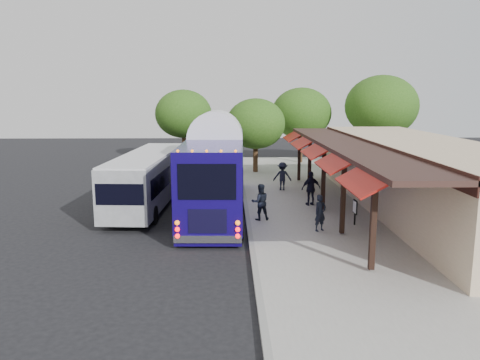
% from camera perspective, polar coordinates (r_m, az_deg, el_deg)
% --- Properties ---
extents(ground, '(90.00, 90.00, 0.00)m').
position_cam_1_polar(ground, '(19.17, 1.12, -7.19)').
color(ground, black).
rests_on(ground, ground).
extents(sidewalk, '(10.00, 40.00, 0.15)m').
position_cam_1_polar(sidewalk, '(23.69, 12.91, -3.84)').
color(sidewalk, '#9E9B93').
rests_on(sidewalk, ground).
extents(curb, '(0.20, 40.00, 0.16)m').
position_cam_1_polar(curb, '(22.99, 0.83, -4.01)').
color(curb, gray).
rests_on(curb, ground).
extents(station_shelter, '(8.15, 20.00, 3.60)m').
position_cam_1_polar(station_shelter, '(24.39, 20.80, 0.40)').
color(station_shelter, tan).
rests_on(station_shelter, ground).
extents(coach_bus, '(2.97, 12.53, 3.98)m').
position_cam_1_polar(coach_bus, '(23.34, -2.91, 1.37)').
color(coach_bus, '#14075C').
rests_on(coach_bus, ground).
extents(city_bus, '(2.85, 10.48, 2.79)m').
position_cam_1_polar(city_bus, '(24.92, -11.12, 0.37)').
color(city_bus, gray).
rests_on(city_bus, ground).
extents(ped_a, '(0.67, 0.60, 1.54)m').
position_cam_1_polar(ped_a, '(19.83, 9.75, -3.98)').
color(ped_a, black).
rests_on(ped_a, sidewalk).
extents(ped_b, '(0.89, 0.75, 1.66)m').
position_cam_1_polar(ped_b, '(21.26, 2.48, -2.69)').
color(ped_b, black).
rests_on(ped_b, sidewalk).
extents(ped_c, '(1.12, 0.70, 1.77)m').
position_cam_1_polar(ped_c, '(24.31, 8.65, -1.01)').
color(ped_c, black).
rests_on(ped_c, sidewalk).
extents(ped_d, '(1.12, 0.69, 1.67)m').
position_cam_1_polar(ped_d, '(28.02, 5.19, 0.47)').
color(ped_d, black).
rests_on(ped_d, sidewalk).
extents(sign_board, '(0.07, 0.51, 1.11)m').
position_cam_1_polar(sign_board, '(21.03, 13.85, -3.36)').
color(sign_board, black).
rests_on(sign_board, sidewalk).
extents(tree_left, '(4.32, 4.32, 5.53)m').
position_cam_1_polar(tree_left, '(34.31, 1.92, 6.86)').
color(tree_left, '#382314').
rests_on(tree_left, ground).
extents(tree_mid, '(4.98, 4.98, 6.37)m').
position_cam_1_polar(tree_mid, '(39.59, 7.49, 8.06)').
color(tree_mid, '#382314').
rests_on(tree_mid, ground).
extents(tree_right, '(5.71, 5.71, 7.31)m').
position_cam_1_polar(tree_right, '(38.93, 16.87, 8.60)').
color(tree_right, '#382314').
rests_on(tree_right, ground).
extents(tree_far, '(4.86, 4.86, 6.22)m').
position_cam_1_polar(tree_far, '(40.75, -6.91, 7.99)').
color(tree_far, '#382314').
rests_on(tree_far, ground).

